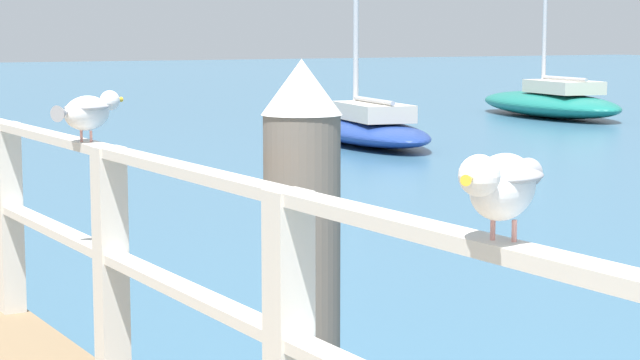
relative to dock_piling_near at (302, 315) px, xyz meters
name	(u,v)px	position (x,y,z in m)	size (l,w,h in m)	color
dock_piling_near	(302,315)	(0.00, 0.00, 0.00)	(0.29, 0.29, 1.89)	#6B6056
seagull_foreground	(502,183)	(-0.39, -1.57, 0.69)	(0.42, 0.30, 0.21)	white
seagull_background	(88,111)	(-0.37, 1.21, 0.69)	(0.41, 0.31, 0.21)	white
boat_0	(550,101)	(16.62, 17.02, -0.58)	(3.01, 5.72, 7.62)	#197266
boat_2	(362,126)	(9.18, 13.80, -0.64)	(2.69, 5.43, 6.24)	navy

